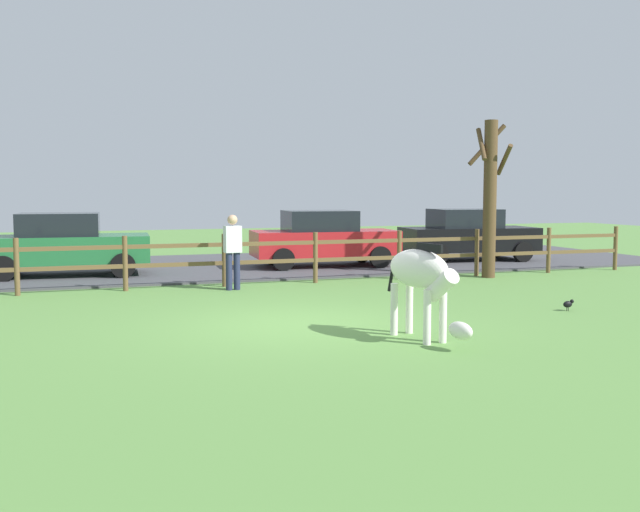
{
  "coord_description": "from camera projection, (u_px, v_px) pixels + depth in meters",
  "views": [
    {
      "loc": [
        -3.46,
        -11.13,
        2.15
      ],
      "look_at": [
        0.8,
        1.26,
        0.98
      ],
      "focal_mm": 40.96,
      "sensor_mm": 36.0,
      "label": 1
    }
  ],
  "objects": [
    {
      "name": "parked_car_black",
      "position": [
        468.0,
        234.0,
        22.1
      ],
      "size": [
        4.15,
        2.19,
        1.56
      ],
      "color": "black",
      "rests_on": "parking_asphalt"
    },
    {
      "name": "visitor_near_fence",
      "position": [
        233.0,
        249.0,
        15.82
      ],
      "size": [
        0.38,
        0.25,
        1.64
      ],
      "color": "#232847",
      "rests_on": "ground_plane"
    },
    {
      "name": "bare_tree",
      "position": [
        490.0,
        195.0,
        18.05
      ],
      "size": [
        0.96,
        1.08,
        3.89
      ],
      "color": "#513A23",
      "rests_on": "ground_plane"
    },
    {
      "name": "crow_on_grass",
      "position": [
        568.0,
        304.0,
        13.11
      ],
      "size": [
        0.21,
        0.1,
        0.2
      ],
      "color": "black",
      "rests_on": "ground_plane"
    },
    {
      "name": "parked_car_red",
      "position": [
        323.0,
        238.0,
        20.35
      ],
      "size": [
        4.12,
        2.14,
        1.56
      ],
      "color": "red",
      "rests_on": "parking_asphalt"
    },
    {
      "name": "zebra",
      "position": [
        422.0,
        276.0,
        10.49
      ],
      "size": [
        0.69,
        1.92,
        1.41
      ],
      "color": "white",
      "rests_on": "ground_plane"
    },
    {
      "name": "parked_car_green",
      "position": [
        65.0,
        244.0,
        18.09
      ],
      "size": [
        4.1,
        2.09,
        1.56
      ],
      "color": "#236B38",
      "rests_on": "parking_asphalt"
    },
    {
      "name": "ground_plane",
      "position": [
        298.0,
        324.0,
        11.79
      ],
      "size": [
        60.0,
        60.0,
        0.0
      ],
      "primitive_type": "plane",
      "color": "#5B8C42"
    },
    {
      "name": "parking_asphalt",
      "position": [
        200.0,
        267.0,
        20.55
      ],
      "size": [
        28.0,
        7.4,
        0.05
      ],
      "primitive_type": "cube",
      "color": "#47474C",
      "rests_on": "ground_plane"
    },
    {
      "name": "paddock_fence",
      "position": [
        224.0,
        256.0,
        16.38
      ],
      "size": [
        21.74,
        0.11,
        1.19
      ],
      "color": "brown",
      "rests_on": "ground_plane"
    }
  ]
}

